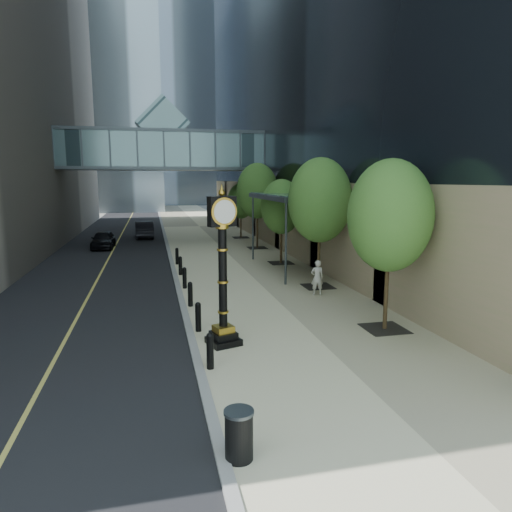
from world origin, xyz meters
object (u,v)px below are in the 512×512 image
at_px(pedestrian, 317,278).
at_px(car_near, 103,239).
at_px(trash_bin, 239,436).
at_px(car_far, 144,230).
at_px(street_clock, 223,279).

bearing_deg(pedestrian, car_near, -52.37).
xyz_separation_m(trash_bin, car_far, (-2.11, 34.30, 0.24)).
xyz_separation_m(pedestrian, car_near, (-10.74, 17.24, -0.16)).
bearing_deg(trash_bin, street_clock, 83.87).
distance_m(trash_bin, pedestrian, 12.55).
bearing_deg(car_near, car_far, 64.59).
height_order(trash_bin, pedestrian, pedestrian).
bearing_deg(street_clock, car_far, 77.84).
bearing_deg(street_clock, pedestrian, 28.30).
relative_size(pedestrian, car_near, 0.40).
distance_m(trash_bin, car_far, 34.36).
distance_m(street_clock, pedestrian, 7.36).
bearing_deg(pedestrian, trash_bin, 68.82).
distance_m(street_clock, car_far, 28.49).
height_order(pedestrian, car_far, pedestrian).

